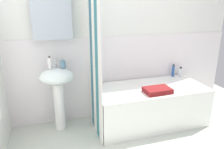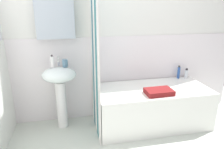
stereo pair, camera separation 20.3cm
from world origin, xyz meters
name	(u,v)px [view 1 (the left image)]	position (x,y,z in m)	size (l,w,h in m)	color
wall_back_tiled	(114,40)	(-0.05, 1.26, 1.14)	(3.60, 0.18, 2.40)	white
sink	(58,86)	(-0.88, 1.03, 0.63)	(0.44, 0.34, 0.85)	white
faucet	(56,63)	(-0.88, 1.11, 0.91)	(0.03, 0.12, 0.12)	silver
soap_dispenser	(50,63)	(-0.95, 1.05, 0.93)	(0.05, 0.05, 0.17)	white
toothbrush_cup	(63,64)	(-0.80, 1.05, 0.90)	(0.07, 0.07, 0.10)	slate
bathtub	(149,105)	(0.35, 0.85, 0.27)	(1.53, 0.74, 0.54)	white
shower_curtain	(94,58)	(-0.43, 0.85, 1.00)	(0.01, 0.74, 2.00)	white
shampoo_bottle	(180,72)	(1.01, 1.14, 0.61)	(0.05, 0.05, 0.16)	white
conditioner_bottle	(173,71)	(0.90, 1.17, 0.63)	(0.04, 0.04, 0.20)	#2F559E
towel_folded	(157,90)	(0.35, 0.65, 0.57)	(0.34, 0.23, 0.06)	maroon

